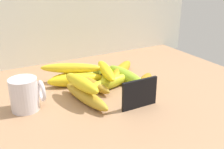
# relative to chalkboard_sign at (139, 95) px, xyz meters

# --- Properties ---
(counter_top) EXTENTS (1.10, 0.76, 0.03)m
(counter_top) POSITION_rel_chalkboard_sign_xyz_m (-0.07, 0.11, -0.05)
(counter_top) COLOR #A47B58
(counter_top) RESTS_ON ground
(chalkboard_sign) EXTENTS (0.11, 0.02, 0.08)m
(chalkboard_sign) POSITION_rel_chalkboard_sign_xyz_m (0.00, 0.00, 0.00)
(chalkboard_sign) COLOR black
(chalkboard_sign) RESTS_ON counter_top
(coffee_mug) EXTENTS (0.09, 0.08, 0.09)m
(coffee_mug) POSITION_rel_chalkboard_sign_xyz_m (-0.28, 0.14, 0.01)
(coffee_mug) COLOR silver
(coffee_mug) RESTS_ON counter_top
(banana_0) EXTENTS (0.12, 0.16, 0.03)m
(banana_0) POSITION_rel_chalkboard_sign_xyz_m (-0.00, 0.20, -0.02)
(banana_0) COLOR gold
(banana_0) RESTS_ON counter_top
(banana_1) EXTENTS (0.08, 0.19, 0.03)m
(banana_1) POSITION_rel_chalkboard_sign_xyz_m (-0.07, 0.18, -0.02)
(banana_1) COLOR #A88227
(banana_1) RESTS_ON counter_top
(banana_2) EXTENTS (0.18, 0.16, 0.04)m
(banana_2) POSITION_rel_chalkboard_sign_xyz_m (0.08, 0.23, -0.02)
(banana_2) COLOR #BB9117
(banana_2) RESTS_ON counter_top
(banana_3) EXTENTS (0.19, 0.12, 0.03)m
(banana_3) POSITION_rel_chalkboard_sign_xyz_m (-0.02, 0.25, -0.02)
(banana_3) COLOR #A5B52F
(banana_3) RESTS_ON counter_top
(banana_4) EXTENTS (0.18, 0.07, 0.04)m
(banana_4) POSITION_rel_chalkboard_sign_xyz_m (-0.01, 0.15, -0.02)
(banana_4) COLOR gold
(banana_4) RESTS_ON counter_top
(banana_5) EXTENTS (0.19, 0.09, 0.04)m
(banana_5) POSITION_rel_chalkboard_sign_xyz_m (-0.10, 0.22, -0.02)
(banana_5) COLOR yellow
(banana_5) RESTS_ON counter_top
(banana_6) EXTENTS (0.14, 0.13, 0.04)m
(banana_6) POSITION_rel_chalkboard_sign_xyz_m (0.09, 0.10, -0.02)
(banana_6) COLOR #AD7B18
(banana_6) RESTS_ON counter_top
(banana_7) EXTENTS (0.06, 0.21, 0.04)m
(banana_7) POSITION_rel_chalkboard_sign_xyz_m (0.06, 0.17, -0.02)
(banana_7) COLOR #91BC2B
(banana_7) RESTS_ON counter_top
(banana_8) EXTENTS (0.17, 0.06, 0.03)m
(banana_8) POSITION_rel_chalkboard_sign_xyz_m (-0.09, 0.26, -0.02)
(banana_8) COLOR yellow
(banana_8) RESTS_ON counter_top
(banana_9) EXTENTS (0.07, 0.21, 0.04)m
(banana_9) POSITION_rel_chalkboard_sign_xyz_m (-0.12, 0.10, -0.02)
(banana_9) COLOR gold
(banana_9) RESTS_ON counter_top
(banana_10) EXTENTS (0.20, 0.13, 0.03)m
(banana_10) POSITION_rel_chalkboard_sign_xyz_m (-0.10, 0.26, 0.01)
(banana_10) COLOR yellow
(banana_10) RESTS_ON banana_8
(banana_11) EXTENTS (0.08, 0.18, 0.03)m
(banana_11) POSITION_rel_chalkboard_sign_xyz_m (-0.01, 0.18, 0.01)
(banana_11) COLOR yellow
(banana_11) RESTS_ON banana_0
(banana_12) EXTENTS (0.07, 0.17, 0.04)m
(banana_12) POSITION_rel_chalkboard_sign_xyz_m (-0.13, 0.11, 0.02)
(banana_12) COLOR yellow
(banana_12) RESTS_ON banana_9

